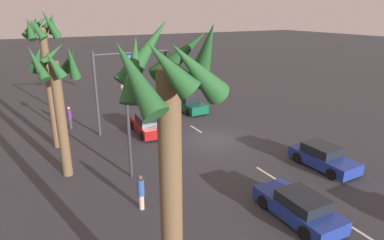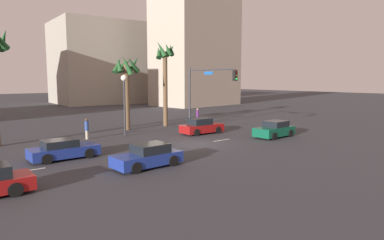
% 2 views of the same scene
% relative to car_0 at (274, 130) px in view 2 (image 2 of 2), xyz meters
% --- Properties ---
extents(ground_plane, '(220.00, 220.00, 0.00)m').
position_rel_car_0_xyz_m(ground_plane, '(-7.31, 1.81, -0.66)').
color(ground_plane, '#333338').
extents(lane_stripe_1, '(2.28, 0.14, 0.01)m').
position_rel_car_0_xyz_m(lane_stripe_1, '(-19.91, 1.81, -0.65)').
color(lane_stripe_1, silver).
rests_on(lane_stripe_1, ground_plane).
extents(lane_stripe_2, '(2.18, 0.14, 0.01)m').
position_rel_car_0_xyz_m(lane_stripe_2, '(-13.38, 1.81, -0.65)').
color(lane_stripe_2, silver).
rests_on(lane_stripe_2, ground_plane).
extents(lane_stripe_3, '(1.80, 0.14, 0.01)m').
position_rel_car_0_xyz_m(lane_stripe_3, '(-4.66, 1.81, -0.65)').
color(lane_stripe_3, silver).
rests_on(lane_stripe_3, ground_plane).
extents(car_0, '(4.05, 2.01, 1.43)m').
position_rel_car_0_xyz_m(car_0, '(0.00, 0.00, 0.00)').
color(car_0, '#0F5138').
rests_on(car_0, ground_plane).
extents(car_3, '(4.23, 1.91, 1.27)m').
position_rel_car_0_xyz_m(car_3, '(-17.19, 3.42, -0.06)').
color(car_3, navy).
rests_on(car_3, ground_plane).
extents(car_4, '(4.15, 1.96, 1.46)m').
position_rel_car_0_xyz_m(car_4, '(-3.73, 5.50, 0.01)').
color(car_4, maroon).
rests_on(car_4, ground_plane).
extents(car_5, '(4.08, 1.94, 1.34)m').
position_rel_car_0_xyz_m(car_5, '(-14.05, -1.70, -0.04)').
color(car_5, navy).
rests_on(car_5, ground_plane).
extents(traffic_signal, '(0.75, 6.25, 6.21)m').
position_rel_car_0_xyz_m(traffic_signal, '(-2.28, 6.70, 3.62)').
color(traffic_signal, '#38383D').
rests_on(traffic_signal, ground_plane).
extents(streetlamp, '(0.56, 0.56, 5.44)m').
position_rel_car_0_xyz_m(streetlamp, '(-9.89, 8.79, 3.21)').
color(streetlamp, '#2D2D33').
rests_on(streetlamp, ground_plane).
extents(pedestrian_0, '(0.43, 0.43, 1.77)m').
position_rel_car_0_xyz_m(pedestrian_0, '(-13.20, 9.37, 0.28)').
color(pedestrian_0, '#B2A58C').
rests_on(pedestrian_0, ground_plane).
extents(pedestrian_1, '(0.40, 0.40, 1.82)m').
position_rel_car_0_xyz_m(pedestrian_1, '(0.06, 10.55, 0.32)').
color(pedestrian_1, '#333338').
rests_on(pedestrian_1, ground_plane).
extents(palm_tree_1, '(2.52, 2.82, 7.43)m').
position_rel_car_0_xyz_m(palm_tree_1, '(-7.96, 11.91, 4.62)').
color(palm_tree_1, brown).
rests_on(palm_tree_1, ground_plane).
extents(palm_tree_2, '(2.64, 2.41, 9.08)m').
position_rel_car_0_xyz_m(palm_tree_2, '(-3.31, 11.93, 5.89)').
color(palm_tree_2, brown).
rests_on(palm_tree_2, ground_plane).
extents(building_1, '(19.14, 16.28, 16.70)m').
position_rel_car_0_xyz_m(building_1, '(7.04, 50.69, 7.69)').
color(building_1, '#9E9384').
rests_on(building_1, ground_plane).
extents(building_2, '(16.55, 11.61, 31.13)m').
position_rel_car_0_xyz_m(building_2, '(18.58, 33.10, 14.91)').
color(building_2, '#B2A38E').
rests_on(building_2, ground_plane).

